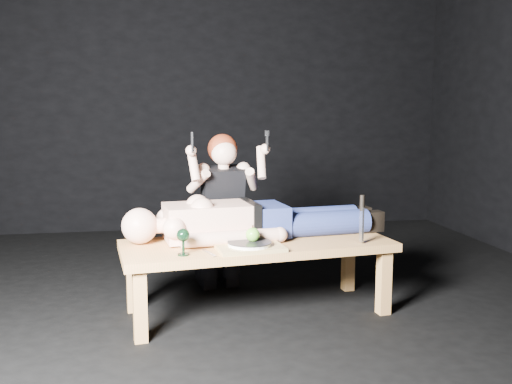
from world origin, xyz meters
The scene contains 13 objects.
ground centered at (0.00, 0.00, 0.00)m, with size 5.00×5.00×0.00m, color black.
back_wall centered at (0.00, 2.50, 1.50)m, with size 5.00×5.00×0.00m, color black.
table centered at (0.03, -0.16, 0.23)m, with size 1.64×0.61×0.45m, color #C27D47.
lying_man centered at (0.06, -0.01, 0.59)m, with size 1.71×0.52×0.28m, color beige, non-canonical shape.
kneeling_woman centered at (-0.14, 0.36, 0.56)m, with size 0.60×0.67×1.12m, color black, non-canonical shape.
serving_tray centered at (-0.05, -0.34, 0.46)m, with size 0.38×0.27×0.02m, color tan.
plate centered at (-0.05, -0.34, 0.48)m, with size 0.25×0.25×0.02m, color white.
apple centered at (-0.03, -0.33, 0.53)m, with size 0.08×0.08×0.08m, color #48B11E.
goblet centered at (-0.43, -0.41, 0.53)m, with size 0.07×0.07×0.15m, color black, non-canonical shape.
fork_flat centered at (-0.29, -0.39, 0.45)m, with size 0.02×0.17×0.01m, color #B2B2B7.
knife_flat centered at (0.09, -0.33, 0.45)m, with size 0.02×0.17×0.01m, color #B2B2B7.
spoon_flat centered at (0.06, -0.23, 0.45)m, with size 0.02×0.17×0.01m, color #B2B2B7.
carving_knife centered at (0.64, -0.31, 0.60)m, with size 0.04×0.04×0.30m, color #B2B2B7, non-canonical shape.
Camera 1 is at (-0.56, -3.46, 1.24)m, focal length 39.51 mm.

